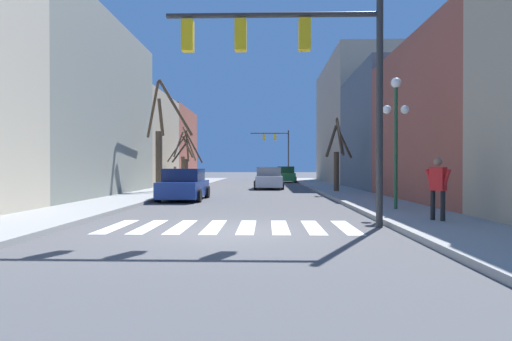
{
  "coord_description": "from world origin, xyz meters",
  "views": [
    {
      "loc": [
        0.97,
        -9.95,
        1.64
      ],
      "look_at": [
        0.0,
        28.74,
        1.31
      ],
      "focal_mm": 28.0,
      "sensor_mm": 36.0,
      "label": 1
    }
  ],
  "objects_px": {
    "pedestrian_waiting_at_curb": "(175,176)",
    "street_lamp_right_corner": "(396,117)",
    "traffic_signal_near": "(300,60)",
    "car_parked_left_mid": "(184,185)",
    "street_tree_right_far": "(337,157)",
    "car_driving_toward_lane": "(269,179)",
    "pedestrian_crossing_street": "(438,183)",
    "street_tree_right_near": "(161,144)",
    "street_tree_right_mid": "(186,160)",
    "street_tree_left_far": "(184,161)",
    "car_parked_left_far": "(286,175)",
    "traffic_signal_far": "(278,144)"
  },
  "relations": [
    {
      "from": "pedestrian_waiting_at_curb",
      "to": "street_lamp_right_corner",
      "type": "bearing_deg",
      "value": -141.68
    },
    {
      "from": "traffic_signal_near",
      "to": "car_parked_left_mid",
      "type": "bearing_deg",
      "value": 119.38
    },
    {
      "from": "street_tree_right_far",
      "to": "traffic_signal_near",
      "type": "bearing_deg",
      "value": -104.0
    },
    {
      "from": "car_driving_toward_lane",
      "to": "pedestrian_crossing_street",
      "type": "height_order",
      "value": "pedestrian_crossing_street"
    },
    {
      "from": "street_tree_right_near",
      "to": "street_tree_right_mid",
      "type": "height_order",
      "value": "street_tree_right_near"
    },
    {
      "from": "traffic_signal_near",
      "to": "car_parked_left_mid",
      "type": "height_order",
      "value": "traffic_signal_near"
    },
    {
      "from": "pedestrian_crossing_street",
      "to": "street_tree_left_far",
      "type": "bearing_deg",
      "value": 172.89
    },
    {
      "from": "pedestrian_waiting_at_curb",
      "to": "street_tree_left_far",
      "type": "relative_size",
      "value": 0.32
    },
    {
      "from": "car_driving_toward_lane",
      "to": "car_parked_left_far",
      "type": "distance_m",
      "value": 13.22
    },
    {
      "from": "car_parked_left_far",
      "to": "street_tree_right_mid",
      "type": "xyz_separation_m",
      "value": [
        -8.69,
        -10.78,
        1.45
      ]
    },
    {
      "from": "car_parked_left_far",
      "to": "pedestrian_waiting_at_curb",
      "type": "bearing_deg",
      "value": 153.19
    },
    {
      "from": "car_driving_toward_lane",
      "to": "street_tree_right_mid",
      "type": "height_order",
      "value": "street_tree_right_mid"
    },
    {
      "from": "traffic_signal_far",
      "to": "pedestrian_waiting_at_curb",
      "type": "distance_m",
      "value": 29.09
    },
    {
      "from": "car_driving_toward_lane",
      "to": "car_parked_left_mid",
      "type": "bearing_deg",
      "value": 157.78
    },
    {
      "from": "traffic_signal_near",
      "to": "street_lamp_right_corner",
      "type": "height_order",
      "value": "traffic_signal_near"
    },
    {
      "from": "car_driving_toward_lane",
      "to": "pedestrian_crossing_street",
      "type": "xyz_separation_m",
      "value": [
        4.58,
        -19.06,
        0.42
      ]
    },
    {
      "from": "street_tree_right_far",
      "to": "pedestrian_crossing_street",
      "type": "bearing_deg",
      "value": -88.44
    },
    {
      "from": "car_parked_left_far",
      "to": "street_tree_right_far",
      "type": "distance_m",
      "value": 18.69
    },
    {
      "from": "traffic_signal_far",
      "to": "car_parked_left_far",
      "type": "distance_m",
      "value": 12.0
    },
    {
      "from": "car_parked_left_mid",
      "to": "pedestrian_waiting_at_curb",
      "type": "xyz_separation_m",
      "value": [
        -2.1,
        7.15,
        0.33
      ]
    },
    {
      "from": "pedestrian_waiting_at_curb",
      "to": "street_tree_left_far",
      "type": "xyz_separation_m",
      "value": [
        -0.62,
        6.0,
        1.1
      ]
    },
    {
      "from": "traffic_signal_far",
      "to": "street_tree_right_mid",
      "type": "distance_m",
      "value": 23.72
    },
    {
      "from": "car_driving_toward_lane",
      "to": "pedestrian_waiting_at_curb",
      "type": "distance_m",
      "value": 7.23
    },
    {
      "from": "car_parked_left_far",
      "to": "street_lamp_right_corner",
      "type": "bearing_deg",
      "value": -175.1
    },
    {
      "from": "traffic_signal_near",
      "to": "street_tree_right_near",
      "type": "relative_size",
      "value": 0.89
    },
    {
      "from": "traffic_signal_far",
      "to": "pedestrian_crossing_street",
      "type": "height_order",
      "value": "traffic_signal_far"
    },
    {
      "from": "traffic_signal_near",
      "to": "pedestrian_crossing_street",
      "type": "relative_size",
      "value": 3.52
    },
    {
      "from": "car_driving_toward_lane",
      "to": "pedestrian_waiting_at_curb",
      "type": "height_order",
      "value": "pedestrian_waiting_at_curb"
    },
    {
      "from": "traffic_signal_near",
      "to": "street_tree_right_far",
      "type": "distance_m",
      "value": 14.61
    },
    {
      "from": "street_lamp_right_corner",
      "to": "street_tree_right_near",
      "type": "bearing_deg",
      "value": 137.27
    },
    {
      "from": "pedestrian_crossing_street",
      "to": "street_tree_right_far",
      "type": "distance_m",
      "value": 13.71
    },
    {
      "from": "pedestrian_crossing_street",
      "to": "traffic_signal_near",
      "type": "bearing_deg",
      "value": -120.07
    },
    {
      "from": "car_parked_left_far",
      "to": "car_parked_left_mid",
      "type": "xyz_separation_m",
      "value": [
        -6.21,
        -23.59,
        -0.06
      ]
    },
    {
      "from": "car_parked_left_far",
      "to": "street_tree_right_mid",
      "type": "height_order",
      "value": "street_tree_right_mid"
    },
    {
      "from": "street_lamp_right_corner",
      "to": "street_tree_left_far",
      "type": "bearing_deg",
      "value": 121.51
    },
    {
      "from": "traffic_signal_far",
      "to": "street_tree_right_mid",
      "type": "height_order",
      "value": "traffic_signal_far"
    },
    {
      "from": "pedestrian_crossing_street",
      "to": "street_tree_right_far",
      "type": "bearing_deg",
      "value": 146.33
    },
    {
      "from": "car_driving_toward_lane",
      "to": "street_tree_right_mid",
      "type": "bearing_deg",
      "value": 71.2
    },
    {
      "from": "street_tree_right_mid",
      "to": "car_driving_toward_lane",
      "type": "bearing_deg",
      "value": -18.8
    },
    {
      "from": "car_driving_toward_lane",
      "to": "car_parked_left_mid",
      "type": "height_order",
      "value": "car_driving_toward_lane"
    },
    {
      "from": "car_driving_toward_lane",
      "to": "car_parked_left_mid",
      "type": "xyz_separation_m",
      "value": [
        -4.29,
        -10.51,
        -0.03
      ]
    },
    {
      "from": "traffic_signal_far",
      "to": "car_driving_toward_lane",
      "type": "height_order",
      "value": "traffic_signal_far"
    },
    {
      "from": "street_tree_right_far",
      "to": "car_parked_left_far",
      "type": "bearing_deg",
      "value": 97.08
    },
    {
      "from": "street_tree_left_far",
      "to": "street_tree_right_far",
      "type": "relative_size",
      "value": 1.05
    },
    {
      "from": "street_tree_right_near",
      "to": "street_tree_left_far",
      "type": "bearing_deg",
      "value": 91.92
    },
    {
      "from": "car_parked_left_mid",
      "to": "street_tree_right_near",
      "type": "bearing_deg",
      "value": 26.88
    },
    {
      "from": "street_tree_left_far",
      "to": "car_parked_left_far",
      "type": "bearing_deg",
      "value": 49.47
    },
    {
      "from": "street_tree_right_near",
      "to": "street_tree_left_far",
      "type": "height_order",
      "value": "street_tree_right_near"
    },
    {
      "from": "traffic_signal_near",
      "to": "street_tree_right_near",
      "type": "distance_m",
      "value": 15.68
    },
    {
      "from": "street_tree_right_far",
      "to": "traffic_signal_far",
      "type": "bearing_deg",
      "value": 95.25
    }
  ]
}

